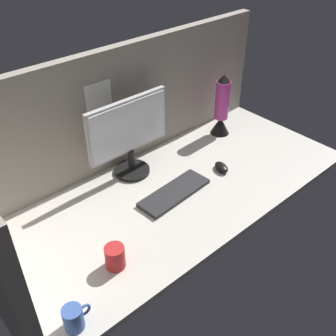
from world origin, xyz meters
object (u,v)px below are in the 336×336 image
monitor (129,134)px  mug_ceramic_blue (74,318)px  lava_lamp (222,110)px  mug_red_plastic (115,257)px  keyboard (174,193)px  mouse (221,167)px

monitor → mug_ceramic_blue: size_ratio=4.41×
mug_ceramic_blue → lava_lamp: lava_lamp is taller
monitor → mug_ceramic_blue: bearing=-139.5°
lava_lamp → monitor: bearing=176.4°
mug_red_plastic → lava_lamp: 112.02cm
keyboard → lava_lamp: 64.57cm
keyboard → mug_red_plastic: bearing=-164.3°
mug_ceramic_blue → keyboard: bearing=22.1°
monitor → keyboard: 35.58cm
mouse → mug_red_plastic: mug_red_plastic is taller
mouse → lava_lamp: bearing=62.9°
mouse → mug_red_plastic: 78.36cm
monitor → keyboard: size_ratio=1.21×
monitor → lava_lamp: size_ratio=1.24×
mouse → mug_red_plastic: bearing=-149.6°
monitor → lava_lamp: (62.17, -3.86, -7.29)cm
monitor → lava_lamp: 62.71cm
monitor → mouse: (35.21, -29.60, -20.72)cm
monitor → mug_ceramic_blue: monitor is taller
monitor → mug_red_plastic: size_ratio=4.63×
mouse → mug_ceramic_blue: size_ratio=0.95×
mug_ceramic_blue → mug_red_plastic: bearing=25.8°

